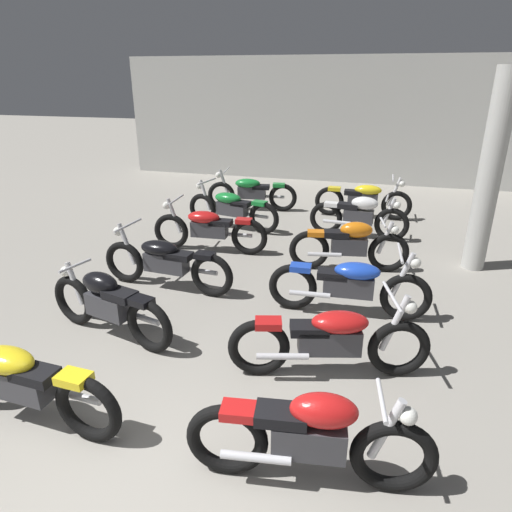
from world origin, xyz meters
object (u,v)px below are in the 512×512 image
(motorcycle_left_row_3, at_px, (209,228))
(motorcycle_right_row_2, at_px, (350,284))
(support_pillar, at_px, (490,174))
(motorcycle_left_row_0, at_px, (17,380))
(motorcycle_right_row_3, at_px, (350,244))
(motorcycle_right_row_0, at_px, (310,436))
(motorcycle_left_row_4, at_px, (232,208))
(motorcycle_left_row_1, at_px, (108,303))
(motorcycle_right_row_5, at_px, (363,198))
(motorcycle_right_row_1, at_px, (331,339))
(motorcycle_left_row_2, at_px, (165,261))
(motorcycle_left_row_5, at_px, (251,192))
(motorcycle_right_row_4, at_px, (359,215))

(motorcycle_left_row_3, distance_m, motorcycle_right_row_2, 3.20)
(support_pillar, height_order, motorcycle_left_row_0, support_pillar)
(motorcycle_right_row_3, bearing_deg, motorcycle_right_row_0, -89.42)
(motorcycle_left_row_3, bearing_deg, motorcycle_left_row_4, 90.89)
(motorcycle_right_row_2, bearing_deg, motorcycle_left_row_1, -154.39)
(motorcycle_right_row_0, xyz_separation_m, motorcycle_right_row_2, (0.07, 2.86, -0.01))
(motorcycle_right_row_0, relative_size, motorcycle_right_row_5, 0.91)
(motorcycle_left_row_3, distance_m, motorcycle_right_row_1, 4.09)
(motorcycle_left_row_2, distance_m, motorcycle_right_row_5, 5.32)
(motorcycle_left_row_1, distance_m, motorcycle_right_row_3, 3.95)
(motorcycle_right_row_5, bearing_deg, motorcycle_right_row_0, -90.12)
(support_pillar, distance_m, motorcycle_left_row_4, 4.85)
(motorcycle_left_row_4, bearing_deg, motorcycle_right_row_5, 30.10)
(motorcycle_left_row_3, xyz_separation_m, motorcycle_right_row_2, (2.68, -1.74, 0.00))
(motorcycle_right_row_5, bearing_deg, motorcycle_left_row_0, -109.77)
(motorcycle_left_row_1, xyz_separation_m, motorcycle_right_row_3, (2.69, 2.89, 0.00))
(motorcycle_right_row_0, height_order, motorcycle_right_row_2, motorcycle_right_row_2)
(motorcycle_left_row_2, relative_size, motorcycle_right_row_1, 1.02)
(motorcycle_left_row_1, relative_size, motorcycle_right_row_0, 0.98)
(motorcycle_right_row_1, bearing_deg, motorcycle_right_row_0, -89.53)
(motorcycle_left_row_0, xyz_separation_m, motorcycle_left_row_2, (0.04, 2.97, 0.00))
(motorcycle_left_row_3, bearing_deg, motorcycle_right_row_2, -33.06)
(motorcycle_right_row_5, bearing_deg, motorcycle_left_row_1, -114.53)
(motorcycle_left_row_3, relative_size, motorcycle_left_row_5, 1.00)
(motorcycle_right_row_1, xyz_separation_m, motorcycle_right_row_4, (0.01, 4.69, 0.01))
(motorcycle_left_row_1, height_order, motorcycle_left_row_4, motorcycle_left_row_4)
(motorcycle_left_row_0, xyz_separation_m, motorcycle_right_row_0, (2.71, 0.02, 0.01))
(motorcycle_left_row_4, height_order, motorcycle_right_row_2, same)
(motorcycle_left_row_4, xyz_separation_m, motorcycle_right_row_3, (2.58, -1.61, 0.01))
(support_pillar, xyz_separation_m, motorcycle_right_row_3, (-2.04, -0.69, -1.14))
(motorcycle_left_row_2, bearing_deg, motorcycle_right_row_3, 29.04)
(support_pillar, bearing_deg, motorcycle_right_row_3, -161.29)
(motorcycle_left_row_5, xyz_separation_m, motorcycle_right_row_2, (2.69, -4.62, 0.00))
(motorcycle_left_row_0, height_order, motorcycle_left_row_5, same)
(motorcycle_left_row_5, distance_m, motorcycle_right_row_4, 2.95)
(support_pillar, relative_size, motorcycle_left_row_1, 1.65)
(motorcycle_right_row_0, bearing_deg, motorcycle_left_row_1, 151.02)
(motorcycle_left_row_1, xyz_separation_m, motorcycle_left_row_3, (0.13, 3.09, -0.01))
(support_pillar, bearing_deg, motorcycle_left_row_3, -173.96)
(support_pillar, height_order, motorcycle_right_row_2, support_pillar)
(motorcycle_right_row_2, xyz_separation_m, motorcycle_right_row_5, (-0.06, 4.68, 0.00))
(motorcycle_left_row_1, xyz_separation_m, motorcycle_left_row_2, (0.07, 1.43, -0.01))
(motorcycle_right_row_3, height_order, motorcycle_right_row_4, same)
(motorcycle_left_row_0, height_order, motorcycle_right_row_1, same)
(motorcycle_left_row_5, xyz_separation_m, motorcycle_right_row_1, (2.60, -6.04, 0.00))
(support_pillar, xyz_separation_m, motorcycle_right_row_2, (-1.92, -2.23, -1.15))
(motorcycle_left_row_4, height_order, motorcycle_right_row_3, motorcycle_left_row_4)
(support_pillar, distance_m, motorcycle_right_row_0, 5.59)
(support_pillar, bearing_deg, motorcycle_right_row_0, -111.40)
(motorcycle_left_row_1, xyz_separation_m, motorcycle_right_row_2, (2.81, 1.35, -0.01))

